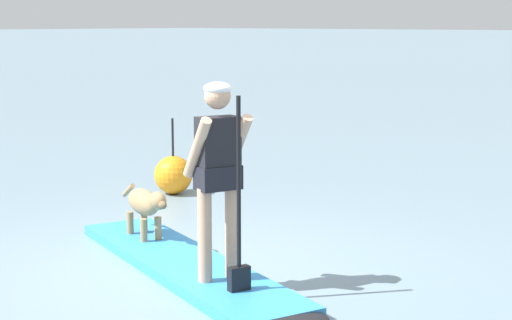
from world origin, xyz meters
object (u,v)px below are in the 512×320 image
person_paddler (219,168)px  dog (145,204)px  marker_buoy (173,175)px  paddleboard (197,271)px

person_paddler → dog: size_ratio=1.63×
dog → marker_buoy: 2.64m
paddleboard → dog: dog is taller
paddleboard → marker_buoy: size_ratio=3.71×
person_paddler → marker_buoy: person_paddler is taller
person_paddler → dog: person_paddler is taller
person_paddler → marker_buoy: (-3.19, 2.53, -0.81)m
person_paddler → dog: 1.70m
paddleboard → marker_buoy: 3.66m
dog → marker_buoy: bearing=130.0°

